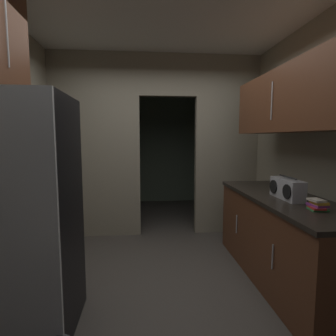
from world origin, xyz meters
TOP-DOWN VIEW (x-y plane):
  - ground at (0.00, 0.00)m, footprint 20.00×20.00m
  - kitchen_overhead_slab at (0.00, 0.50)m, footprint 3.53×7.32m
  - kitchen_partition at (-0.04, 1.66)m, footprint 3.13×0.12m
  - adjoining_room_shell at (0.00, 3.24)m, footprint 3.13×2.28m
  - refrigerator at (-1.15, -0.42)m, footprint 0.77×0.76m
  - lower_cabinet_run at (1.22, 0.10)m, footprint 0.69×2.05m
  - upper_cabinet_counterside at (1.22, 0.10)m, footprint 0.36×1.85m
  - boombox at (1.19, 0.01)m, footprint 0.15×0.44m
  - book_stack at (1.22, -0.42)m, footprint 0.15×0.17m

SIDE VIEW (x-z plane):
  - ground at x=0.00m, z-range 0.00..0.00m
  - lower_cabinet_run at x=1.22m, z-range 0.00..0.90m
  - refrigerator at x=-1.15m, z-range 0.00..1.80m
  - book_stack at x=1.22m, z-range 0.89..0.98m
  - boombox at x=1.19m, z-range 0.88..1.11m
  - adjoining_room_shell at x=0.00m, z-range 0.00..2.73m
  - kitchen_partition at x=-0.04m, z-range 0.08..2.81m
  - upper_cabinet_counterside at x=1.22m, z-range 1.55..2.16m
  - kitchen_overhead_slab at x=0.00m, z-range 2.73..2.79m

